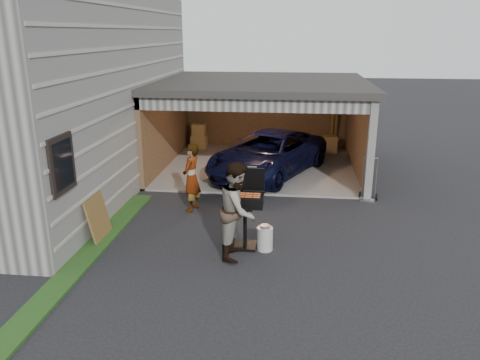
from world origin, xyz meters
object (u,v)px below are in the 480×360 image
at_px(woman, 191,177).
at_px(propane_tank, 265,239).
at_px(man, 238,210).
at_px(bbq_grill, 245,202).
at_px(hand_truck, 368,192).
at_px(minivan, 268,156).
at_px(plywood_panel, 98,218).

xyz_separation_m(woman, propane_tank, (2.00, -2.08, -0.63)).
bearing_deg(propane_tank, man, -148.93).
distance_m(bbq_grill, hand_truck, 4.49).
bearing_deg(propane_tank, woman, 133.80).
bearing_deg(minivan, bbq_grill, -67.09).
height_order(minivan, woman, woman).
xyz_separation_m(man, bbq_grill, (0.10, 0.44, 0.01)).
relative_size(minivan, woman, 2.75).
height_order(plywood_panel, hand_truck, hand_truck).
distance_m(woman, propane_tank, 2.95).
bearing_deg(propane_tank, minivan, 92.61).
height_order(man, bbq_grill, man).
bearing_deg(bbq_grill, plywood_panel, 179.80).
xyz_separation_m(bbq_grill, propane_tank, (0.42, -0.13, -0.75)).
distance_m(propane_tank, hand_truck, 4.25).
height_order(woman, plywood_panel, woman).
distance_m(woman, plywood_panel, 2.59).
xyz_separation_m(minivan, hand_truck, (2.83, -1.91, -0.44)).
xyz_separation_m(plywood_panel, hand_truck, (6.26, 3.23, -0.26)).
height_order(bbq_grill, propane_tank, bbq_grill).
height_order(minivan, bbq_grill, bbq_grill).
bearing_deg(man, plywood_panel, 88.85).
height_order(bbq_grill, plywood_panel, bbq_grill).
relative_size(minivan, bbq_grill, 2.88).
relative_size(woman, bbq_grill, 1.05).
relative_size(man, propane_tank, 3.96).
bearing_deg(plywood_panel, woman, 49.43).
relative_size(propane_tank, plywood_panel, 0.51).
bearing_deg(hand_truck, woman, -151.28).
height_order(man, propane_tank, man).
relative_size(minivan, propane_tank, 9.63).
bearing_deg(hand_truck, plywood_panel, -139.57).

